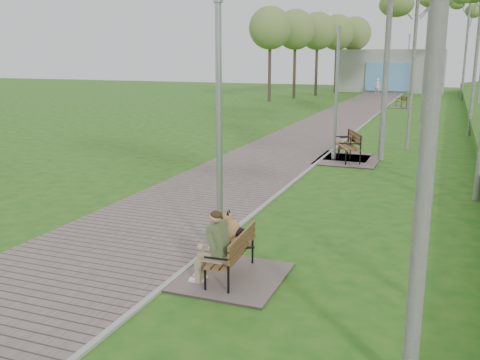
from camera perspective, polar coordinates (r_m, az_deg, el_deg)
The scene contains 12 objects.
walkway at distance 26.14m, azimuth 8.38°, elevation 5.28°, with size 3.50×67.00×0.04m, color #695B55.
kerb at distance 25.81m, azimuth 12.18°, elevation 5.03°, with size 0.10×67.00×0.05m, color #999993.
building_north at distance 55.02m, azimuth 15.77°, elevation 11.17°, with size 10.00×5.20×4.00m.
bench_main at distance 8.83m, azimuth -1.45°, elevation -8.09°, with size 1.64×1.82×1.43m.
bench_second at distance 19.51m, azimuth 11.10°, elevation 2.96°, with size 1.70×1.89×1.04m.
bench_third at distance 18.81m, azimuth 11.33°, elevation 2.72°, with size 2.06×2.29×1.27m.
bench_far at distance 38.70m, azimuth 16.82°, elevation 7.68°, with size 1.58×1.75×0.97m.
lamp_post_near at distance 9.19m, azimuth -2.23°, elevation 4.25°, with size 0.18×0.18×4.65m.
lamp_post_second at distance 18.62m, azimuth 10.22°, elevation 8.47°, with size 0.17×0.17×4.51m.
lamp_post_third at distance 34.02m, azimuth 15.11°, elevation 10.62°, with size 0.19×0.19×4.86m.
lamp_post_far at distance 54.55m, azimuth 17.44°, elevation 11.61°, with size 0.21×0.21×5.43m.
pedestrian_near at distance 50.96m, azimuth 14.46°, elevation 9.68°, with size 0.53×0.35×1.46m, color white.
Camera 1 is at (3.96, -3.75, 3.63)m, focal length 40.00 mm.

